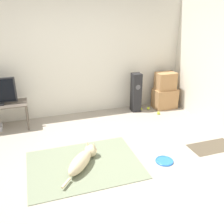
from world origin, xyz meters
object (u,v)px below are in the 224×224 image
Objects in this scene: dog at (83,160)px; cardboard_box_lower at (165,98)px; frisbee at (164,161)px; floor_speaker at (136,93)px; tennis_ball_near_speaker at (158,113)px; tennis_ball_by_boxes at (141,109)px; cardboard_box_upper at (166,81)px; tennis_ball_loose_on_carpet at (148,108)px.

cardboard_box_lower reaches higher than dog.
dog reaches higher than frisbee.
tennis_ball_near_speaker is at bearing -42.27° from floor_speaker.
floor_speaker is at bearing 173.21° from tennis_ball_by_boxes.
cardboard_box_lower is 7.92× the size of tennis_ball_near_speaker.
tennis_ball_loose_on_carpet is at bearing -178.09° from cardboard_box_upper.
dog is 2.44m from tennis_ball_near_speaker.
dog is 2.46m from tennis_ball_by_boxes.
tennis_ball_loose_on_carpet is at bearing -7.85° from tennis_ball_by_boxes.
cardboard_box_lower reaches higher than tennis_ball_by_boxes.
frisbee is 2.28m from cardboard_box_lower.
dog is at bearing -143.34° from cardboard_box_upper.
cardboard_box_lower is 7.92× the size of tennis_ball_loose_on_carpet.
tennis_ball_near_speaker is at bearing -74.21° from tennis_ball_loose_on_carpet.
tennis_ball_by_boxes is (-0.59, 0.02, -0.19)m from cardboard_box_lower.
cardboard_box_lower is 0.62m from tennis_ball_by_boxes.
dog is 1.79× the size of cardboard_box_upper.
tennis_ball_loose_on_carpet is at bearing 70.89° from frisbee.
dog is 11.81× the size of tennis_ball_by_boxes.
floor_speaker reaches higher than tennis_ball_near_speaker.
cardboard_box_upper is 0.73m from tennis_ball_loose_on_carpet.
floor_speaker is 13.21× the size of tennis_ball_loose_on_carpet.
tennis_ball_by_boxes is at bearing 45.01° from dog.
cardboard_box_lower is 0.60× the size of floor_speaker.
tennis_ball_near_speaker is (0.40, -0.36, -0.40)m from floor_speaker.
cardboard_box_upper is at bearing -1.11° from tennis_ball_by_boxes.
tennis_ball_near_speaker is (-0.32, -0.33, -0.19)m from cardboard_box_lower.
cardboard_box_upper is 0.85m from tennis_ball_by_boxes.
dog is 2.57m from tennis_ball_loose_on_carpet.
tennis_ball_near_speaker is at bearing -134.57° from cardboard_box_lower.
tennis_ball_by_boxes is 1.00× the size of tennis_ball_near_speaker.
cardboard_box_lower is 7.92× the size of tennis_ball_by_boxes.
floor_speaker is at bearing 177.12° from cardboard_box_lower.
tennis_ball_by_boxes is (-0.58, 0.01, -0.61)m from cardboard_box_upper.
tennis_ball_near_speaker and tennis_ball_loose_on_carpet have the same top height.
tennis_ball_near_speaker is 1.00× the size of tennis_ball_loose_on_carpet.
frisbee is 2.09m from tennis_ball_loose_on_carpet.
tennis_ball_by_boxes is 0.18m from tennis_ball_loose_on_carpet.
floor_speaker is 0.51m from tennis_ball_loose_on_carpet.
cardboard_box_lower reaches higher than tennis_ball_loose_on_carpet.
dog is 2.89m from cardboard_box_lower.
tennis_ball_near_speaker is (0.27, -0.35, 0.00)m from tennis_ball_by_boxes.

